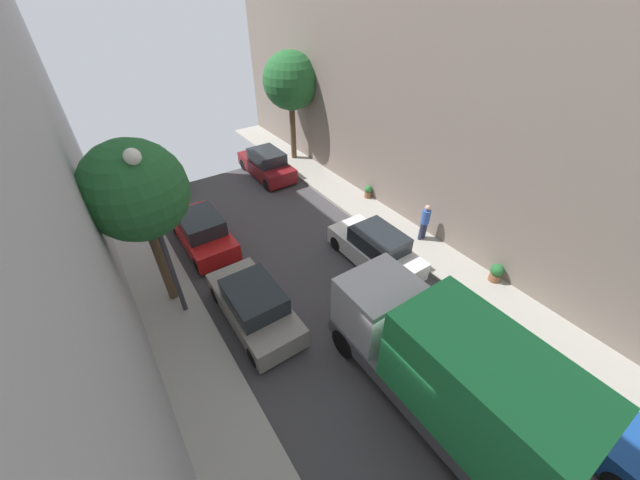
# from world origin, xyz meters

# --- Properties ---
(ground) EXTENTS (32.00, 32.00, 0.00)m
(ground) POSITION_xyz_m (0.00, 0.00, 0.00)
(ground) COLOR #423F42
(sidewalk_right) EXTENTS (2.00, 44.00, 0.15)m
(sidewalk_right) POSITION_xyz_m (5.00, 0.00, 0.07)
(sidewalk_right) COLOR #A8A399
(sidewalk_right) RESTS_ON ground
(parked_car_left_2) EXTENTS (1.78, 4.20, 1.57)m
(parked_car_left_2) POSITION_xyz_m (-2.70, 4.67, 0.72)
(parked_car_left_2) COLOR gray
(parked_car_left_2) RESTS_ON ground
(parked_car_left_3) EXTENTS (1.78, 4.20, 1.57)m
(parked_car_left_3) POSITION_xyz_m (-2.70, 9.77, 0.72)
(parked_car_left_3) COLOR red
(parked_car_left_3) RESTS_ON ground
(parked_car_left_4) EXTENTS (1.78, 4.20, 1.57)m
(parked_car_left_4) POSITION_xyz_m (-2.70, 16.88, 0.72)
(parked_car_left_4) COLOR #1E6638
(parked_car_left_4) RESTS_ON ground
(parked_car_right_3) EXTENTS (1.78, 4.20, 1.57)m
(parked_car_right_3) POSITION_xyz_m (2.70, 4.65, 0.72)
(parked_car_right_3) COLOR white
(parked_car_right_3) RESTS_ON ground
(parked_car_right_4) EXTENTS (1.78, 4.20, 1.57)m
(parked_car_right_4) POSITION_xyz_m (2.70, 14.18, 0.72)
(parked_car_right_4) COLOR maroon
(parked_car_right_4) RESTS_ON ground
(delivery_truck) EXTENTS (2.26, 6.60, 3.38)m
(delivery_truck) POSITION_xyz_m (0.00, -0.87, 1.79)
(delivery_truck) COLOR #4C4C51
(delivery_truck) RESTS_ON ground
(pedestrian) EXTENTS (0.40, 0.36, 1.72)m
(pedestrian) POSITION_xyz_m (5.40, 4.57, 1.07)
(pedestrian) COLOR #2D334C
(pedestrian) RESTS_ON sidewalk_right
(street_tree_0) EXTENTS (3.02, 3.02, 5.89)m
(street_tree_0) POSITION_xyz_m (-4.75, 7.28, 4.50)
(street_tree_0) COLOR brown
(street_tree_0) RESTS_ON sidewalk_left
(street_tree_1) EXTENTS (3.17, 3.17, 6.19)m
(street_tree_1) POSITION_xyz_m (5.20, 15.25, 4.72)
(street_tree_1) COLOR brown
(street_tree_1) RESTS_ON sidewalk_right
(potted_plant_0) EXTENTS (0.50, 0.50, 0.77)m
(potted_plant_0) POSITION_xyz_m (5.68, 1.13, 0.56)
(potted_plant_0) COLOR brown
(potted_plant_0) RESTS_ON sidewalk_right
(potted_plant_1) EXTENTS (0.39, 0.39, 0.68)m
(potted_plant_1) POSITION_xyz_m (5.78, 8.68, 0.51)
(potted_plant_1) COLOR brown
(potted_plant_1) RESTS_ON sidewalk_right
(potted_plant_2) EXTENTS (0.53, 0.53, 0.77)m
(potted_plant_2) POSITION_xyz_m (-5.55, 17.37, 0.57)
(potted_plant_2) COLOR #B2A899
(potted_plant_2) RESTS_ON sidewalk_left
(lamp_post) EXTENTS (0.44, 0.44, 5.94)m
(lamp_post) POSITION_xyz_m (-4.60, 6.41, 4.02)
(lamp_post) COLOR #333338
(lamp_post) RESTS_ON sidewalk_left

